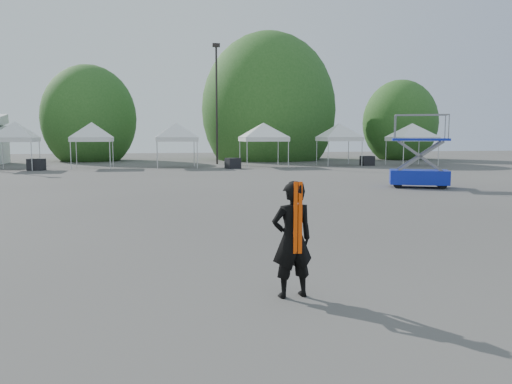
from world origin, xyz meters
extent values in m
plane|color=#474442|center=(0.00, 0.00, 0.00)|extent=(120.00, 120.00, 0.00)
cylinder|color=black|center=(3.00, 32.00, 4.75)|extent=(0.16, 0.16, 9.50)
cube|color=black|center=(3.00, 32.00, 9.65)|extent=(0.60, 0.25, 0.30)
cylinder|color=#382314|center=(-8.00, 40.00, 1.14)|extent=(0.36, 0.36, 2.27)
ellipsoid|color=#27571D|center=(-8.00, 40.00, 3.94)|extent=(4.16, 4.16, 4.78)
cylinder|color=#382314|center=(9.00, 39.00, 1.40)|extent=(0.36, 0.36, 2.80)
ellipsoid|color=#27571D|center=(9.00, 39.00, 4.85)|extent=(5.12, 5.12, 5.89)
cylinder|color=#382314|center=(22.00, 37.00, 1.05)|extent=(0.36, 0.36, 2.10)
ellipsoid|color=#27571D|center=(22.00, 37.00, 3.64)|extent=(3.84, 3.84, 4.42)
cylinder|color=silver|center=(-10.19, 26.55, 1.00)|extent=(0.06, 0.06, 2.00)
cylinder|color=silver|center=(-12.67, 29.03, 1.00)|extent=(0.06, 0.06, 2.00)
cylinder|color=silver|center=(-10.19, 29.03, 1.00)|extent=(0.06, 0.06, 2.00)
cube|color=white|center=(-11.43, 27.79, 2.08)|extent=(2.67, 2.67, 0.30)
pyramid|color=white|center=(-11.43, 27.79, 3.33)|extent=(3.78, 3.78, 1.10)
cylinder|color=silver|center=(-7.84, 27.48, 1.00)|extent=(0.06, 0.06, 2.00)
cylinder|color=silver|center=(-5.20, 27.48, 1.00)|extent=(0.06, 0.06, 2.00)
cylinder|color=silver|center=(-7.84, 30.13, 1.00)|extent=(0.06, 0.06, 2.00)
cylinder|color=silver|center=(-5.20, 30.13, 1.00)|extent=(0.06, 0.06, 2.00)
cube|color=white|center=(-6.52, 28.80, 2.08)|extent=(2.85, 2.85, 0.30)
pyramid|color=white|center=(-6.52, 28.80, 3.33)|extent=(4.02, 4.02, 1.10)
cylinder|color=silver|center=(-1.91, 27.01, 1.00)|extent=(0.06, 0.06, 2.00)
cylinder|color=silver|center=(0.94, 27.01, 1.00)|extent=(0.06, 0.06, 2.00)
cylinder|color=silver|center=(-1.91, 29.86, 1.00)|extent=(0.06, 0.06, 2.00)
cylinder|color=silver|center=(0.94, 29.86, 1.00)|extent=(0.06, 0.06, 2.00)
cube|color=white|center=(-0.49, 28.43, 2.08)|extent=(3.05, 3.05, 0.30)
pyramid|color=white|center=(-0.49, 28.43, 3.33)|extent=(4.31, 4.31, 1.10)
cylinder|color=silver|center=(4.47, 26.30, 1.00)|extent=(0.06, 0.06, 2.00)
cylinder|color=silver|center=(7.57, 26.30, 1.00)|extent=(0.06, 0.06, 2.00)
cylinder|color=silver|center=(4.47, 29.40, 1.00)|extent=(0.06, 0.06, 2.00)
cylinder|color=silver|center=(7.57, 29.40, 1.00)|extent=(0.06, 0.06, 2.00)
cube|color=white|center=(6.02, 27.85, 2.08)|extent=(3.30, 3.30, 0.30)
pyramid|color=white|center=(6.02, 27.85, 3.33)|extent=(4.67, 4.67, 1.10)
cylinder|color=silver|center=(10.94, 27.06, 1.00)|extent=(0.06, 0.06, 2.00)
cylinder|color=silver|center=(13.70, 27.06, 1.00)|extent=(0.06, 0.06, 2.00)
cylinder|color=silver|center=(10.94, 29.82, 1.00)|extent=(0.06, 0.06, 2.00)
cylinder|color=silver|center=(13.70, 29.82, 1.00)|extent=(0.06, 0.06, 2.00)
cube|color=white|center=(12.32, 28.44, 2.08)|extent=(2.96, 2.96, 0.30)
pyramid|color=white|center=(12.32, 28.44, 3.33)|extent=(4.18, 4.18, 1.10)
cylinder|color=silver|center=(16.47, 25.69, 1.00)|extent=(0.06, 0.06, 2.00)
cylinder|color=silver|center=(19.41, 25.69, 1.00)|extent=(0.06, 0.06, 2.00)
cylinder|color=silver|center=(16.47, 28.63, 1.00)|extent=(0.06, 0.06, 2.00)
cylinder|color=silver|center=(19.41, 28.63, 1.00)|extent=(0.06, 0.06, 2.00)
cube|color=white|center=(17.94, 27.16, 2.08)|extent=(3.14, 3.14, 0.30)
pyramid|color=white|center=(17.94, 27.16, 3.33)|extent=(4.44, 4.44, 1.10)
imported|color=black|center=(-0.21, -2.39, 0.86)|extent=(0.67, 0.48, 1.72)
cube|color=#FF4705|center=(-0.21, -2.56, 1.20)|extent=(0.14, 0.02, 1.03)
cube|color=#0D2DB2|center=(9.69, 11.46, 0.48)|extent=(2.86, 2.21, 0.64)
cube|color=#0D2DB2|center=(9.69, 11.46, 2.19)|extent=(2.74, 2.12, 0.11)
cylinder|color=black|center=(8.60, 11.37, 0.19)|extent=(0.42, 0.30, 0.38)
cylinder|color=black|center=(10.35, 10.58, 0.19)|extent=(0.42, 0.30, 0.38)
cylinder|color=black|center=(9.04, 12.34, 0.19)|extent=(0.42, 0.30, 0.38)
cylinder|color=black|center=(10.79, 11.56, 0.19)|extent=(0.42, 0.30, 0.38)
cube|color=black|center=(-10.02, 27.03, 0.39)|extent=(1.18, 1.02, 0.79)
cube|color=black|center=(3.42, 26.23, 0.38)|extent=(1.19, 1.07, 0.76)
cube|color=black|center=(14.40, 27.62, 0.38)|extent=(1.00, 0.79, 0.76)
camera|label=1|loc=(-2.16, -9.27, 2.36)|focal=35.00mm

